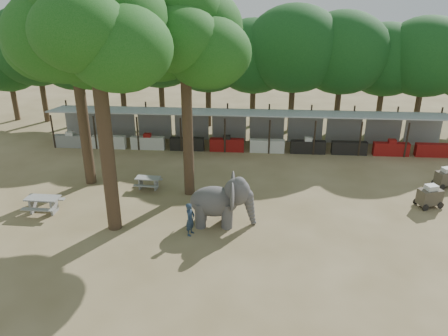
# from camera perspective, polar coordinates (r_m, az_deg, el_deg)

# --- Properties ---
(ground) EXTENTS (100.00, 100.00, 0.00)m
(ground) POSITION_cam_1_polar(r_m,az_deg,el_deg) (19.03, 1.90, -11.50)
(ground) COLOR brown
(ground) RESTS_ON ground
(vendor_stalls) EXTENTS (28.00, 2.99, 2.80)m
(vendor_stalls) POSITION_cam_1_polar(r_m,az_deg,el_deg) (31.07, 3.08, 4.81)
(vendor_stalls) COLOR #969A9E
(vendor_stalls) RESTS_ON ground
(yard_tree_left) EXTENTS (7.10, 6.90, 11.02)m
(yard_tree_left) POSITION_cam_1_polar(r_m,az_deg,el_deg) (25.02, -19.27, 15.77)
(yard_tree_left) COLOR #332316
(yard_tree_left) RESTS_ON ground
(yard_tree_center) EXTENTS (7.10, 6.90, 12.04)m
(yard_tree_center) POSITION_cam_1_polar(r_m,az_deg,el_deg) (19.20, -16.91, 17.35)
(yard_tree_center) COLOR #332316
(yard_tree_center) RESTS_ON ground
(yard_tree_back) EXTENTS (7.10, 6.90, 11.36)m
(yard_tree_back) POSITION_cam_1_polar(r_m,az_deg,el_deg) (22.34, -5.48, 17.06)
(yard_tree_back) COLOR #332316
(yard_tree_back) RESTS_ON ground
(backdrop_trees) EXTENTS (46.46, 5.95, 8.33)m
(backdrop_trees) POSITION_cam_1_polar(r_m,az_deg,el_deg) (35.13, 3.46, 14.14)
(backdrop_trees) COLOR #332316
(backdrop_trees) RESTS_ON ground
(elephant) EXTENTS (3.23, 2.48, 2.48)m
(elephant) POSITION_cam_1_polar(r_m,az_deg,el_deg) (20.82, -0.26, -4.31)
(elephant) COLOR #464344
(elephant) RESTS_ON ground
(handler) EXTENTS (0.54, 0.66, 1.59)m
(handler) POSITION_cam_1_polar(r_m,az_deg,el_deg) (20.21, -4.43, -6.69)
(handler) COLOR #26384C
(handler) RESTS_ON ground
(picnic_table_near) EXTENTS (1.70, 1.54, 0.83)m
(picnic_table_near) POSITION_cam_1_polar(r_m,az_deg,el_deg) (24.01, -22.55, -4.19)
(picnic_table_near) COLOR gray
(picnic_table_near) RESTS_ON ground
(picnic_table_far) EXTENTS (1.45, 1.32, 0.69)m
(picnic_table_far) POSITION_cam_1_polar(r_m,az_deg,el_deg) (25.14, -9.88, -1.72)
(picnic_table_far) COLOR gray
(picnic_table_far) RESTS_ON ground
(cart_front) EXTENTS (1.46, 1.20, 1.23)m
(cart_front) POSITION_cam_1_polar(r_m,az_deg,el_deg) (25.10, 25.27, -3.33)
(cart_front) COLOR #3D3529
(cart_front) RESTS_ON ground
(cart_back) EXTENTS (1.39, 1.14, 1.17)m
(cart_back) POSITION_cam_1_polar(r_m,az_deg,el_deg) (28.02, 26.98, -1.09)
(cart_back) COLOR #3D3529
(cart_back) RESTS_ON ground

